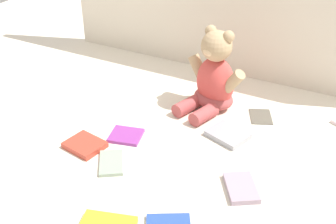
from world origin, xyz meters
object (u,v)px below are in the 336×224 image
at_px(book_case_0, 261,116).
at_px(book_case_2, 126,136).
at_px(book_case_3, 85,145).
at_px(teddy_bear, 214,80).
at_px(book_case_7, 108,224).
at_px(book_case_1, 111,163).
at_px(book_case_4, 228,135).
at_px(book_case_9, 241,188).

bearing_deg(book_case_0, book_case_2, -161.62).
xyz_separation_m(book_case_2, book_case_3, (-0.08, -0.11, 0.00)).
height_order(teddy_bear, book_case_7, teddy_bear).
xyz_separation_m(teddy_bear, book_case_7, (-0.00, -0.67, -0.10)).
relative_size(book_case_2, book_case_7, 0.75).
bearing_deg(book_case_7, book_case_3, -150.02).
height_order(book_case_3, book_case_7, book_case_3).
bearing_deg(book_case_0, book_case_1, -148.31).
height_order(book_case_4, book_case_7, same).
xyz_separation_m(book_case_1, book_case_2, (-0.04, 0.14, -0.00)).
xyz_separation_m(teddy_bear, book_case_3, (-0.26, -0.43, -0.10)).
distance_m(book_case_7, book_case_9, 0.38).
bearing_deg(book_case_7, book_case_1, -164.03).
bearing_deg(book_case_7, book_case_4, 149.57).
xyz_separation_m(teddy_bear, book_case_4, (0.12, -0.16, -0.10)).
bearing_deg(book_case_1, teddy_bear, -140.32).
distance_m(book_case_2, book_case_3, 0.14).
bearing_deg(teddy_bear, book_case_1, -89.61).
bearing_deg(book_case_9, teddy_bear, 89.96).
relative_size(book_case_1, book_case_7, 0.85).
xyz_separation_m(book_case_2, book_case_9, (0.43, -0.07, 0.00)).
distance_m(book_case_3, book_case_9, 0.51).
distance_m(book_case_0, book_case_4, 0.18).
distance_m(teddy_bear, book_case_3, 0.51).
bearing_deg(book_case_1, book_case_0, -157.82).
distance_m(book_case_0, book_case_1, 0.57).
xyz_separation_m(book_case_4, book_case_7, (-0.12, -0.51, -0.00)).
height_order(teddy_bear, book_case_3, teddy_bear).
height_order(teddy_bear, book_case_4, teddy_bear).
bearing_deg(book_case_9, book_case_3, 151.81).
height_order(book_case_1, book_case_3, book_case_3).
bearing_deg(book_case_9, book_case_2, 137.94).
xyz_separation_m(book_case_1, book_case_3, (-0.12, 0.03, 0.00)).
relative_size(book_case_2, book_case_3, 0.89).
xyz_separation_m(book_case_7, book_case_9, (0.25, 0.29, -0.00)).
xyz_separation_m(book_case_0, book_case_3, (-0.44, -0.44, 0.01)).
relative_size(teddy_bear, book_case_3, 2.60).
height_order(book_case_2, book_case_4, book_case_4).
bearing_deg(book_case_1, book_case_3, -48.28).
height_order(book_case_3, book_case_4, same).
bearing_deg(book_case_9, book_case_4, 86.37).
xyz_separation_m(book_case_1, book_case_9, (0.39, 0.08, 0.00)).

